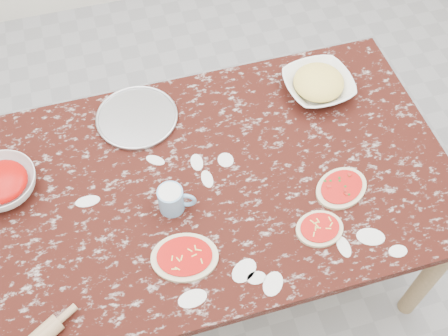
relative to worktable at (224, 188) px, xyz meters
The scene contains 9 objects.
ground 0.67m from the worktable, ahead, with size 4.00×4.00×0.00m, color gray.
worktable is the anchor object (origin of this frame).
pizza_tray 0.43m from the worktable, 125.69° to the left, with size 0.30×0.30×0.01m, color #B2B2B7.
sauce_bowl 0.77m from the worktable, 168.33° to the left, with size 0.24×0.24×0.07m, color white.
cheese_bowl 0.55m from the worktable, 31.45° to the left, with size 0.26×0.26×0.06m, color white.
flour_mug 0.25m from the worktable, 159.64° to the right, with size 0.13×0.09×0.10m.
pizza_left 0.35m from the worktable, 127.83° to the right, with size 0.25×0.21×0.02m.
pizza_mid 0.39m from the worktable, 50.07° to the right, with size 0.16×0.13×0.02m.
pizza_right 0.42m from the worktable, 23.73° to the right, with size 0.24×0.21×0.02m.
Camera 1 is at (-0.29, -1.00, 2.34)m, focal length 43.33 mm.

